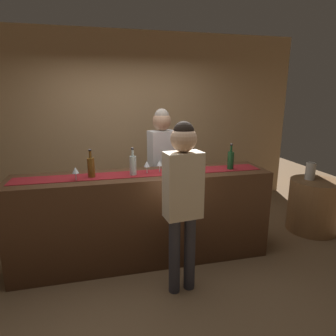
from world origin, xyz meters
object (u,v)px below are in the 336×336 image
object	(u,v)px
bartender	(162,159)
round_side_table	(313,206)
wine_glass_far_end	(75,171)
wine_bottle_clear	(133,165)
wine_glass_near_customer	(160,163)
wine_glass_mid_counter	(147,164)
customer_sipping	(183,192)
wine_bottle_green	(231,160)
vase_on_side_table	(310,171)
wine_bottle_amber	(91,167)

from	to	relation	value
bartender	round_side_table	world-z (taller)	bartender
wine_glass_far_end	wine_bottle_clear	bearing A→B (deg)	7.33
wine_bottle_clear	bartender	xyz separation A→B (m)	(0.45, 0.61, -0.08)
wine_glass_near_customer	round_side_table	world-z (taller)	wine_glass_near_customer
round_side_table	wine_bottle_clear	bearing A→B (deg)	-175.36
wine_glass_mid_counter	bartender	size ratio (longest dim) A/B	0.08
customer_sipping	round_side_table	xyz separation A→B (m)	(2.18, 0.83, -0.66)
wine_bottle_green	customer_sipping	distance (m)	0.98
wine_bottle_clear	wine_glass_far_end	size ratio (longest dim) A/B	2.10
wine_glass_mid_counter	round_side_table	xyz separation A→B (m)	(2.41, 0.18, -0.78)
wine_bottle_clear	vase_on_side_table	world-z (taller)	wine_bottle_clear
round_side_table	vase_on_side_table	world-z (taller)	vase_on_side_table
wine_glass_mid_counter	wine_bottle_green	bearing A→B (deg)	-2.58
wine_bottle_clear	wine_glass_far_end	world-z (taller)	wine_bottle_clear
wine_bottle_amber	vase_on_side_table	world-z (taller)	wine_bottle_amber
wine_bottle_clear	vase_on_side_table	bearing A→B (deg)	6.50
vase_on_side_table	customer_sipping	bearing A→B (deg)	-156.79
wine_bottle_amber	wine_glass_near_customer	size ratio (longest dim) A/B	2.10
wine_glass_mid_counter	wine_glass_far_end	xyz separation A→B (m)	(-0.75, -0.10, 0.00)
wine_bottle_amber	wine_glass_mid_counter	distance (m)	0.60
wine_bottle_amber	customer_sipping	size ratio (longest dim) A/B	0.18
bartender	wine_bottle_amber	bearing A→B (deg)	20.58
bartender	vase_on_side_table	size ratio (longest dim) A/B	7.19
wine_bottle_clear	customer_sipping	xyz separation A→B (m)	(0.38, -0.62, -0.12)
wine_bottle_amber	wine_glass_far_end	xyz separation A→B (m)	(-0.15, -0.08, -0.01)
wine_bottle_green	vase_on_side_table	distance (m)	1.43
wine_glass_near_customer	vase_on_side_table	size ratio (longest dim) A/B	0.60
wine_bottle_amber	round_side_table	xyz separation A→B (m)	(3.00, 0.20, -0.79)
wine_bottle_green	vase_on_side_table	xyz separation A→B (m)	(1.37, 0.30, -0.30)
wine_bottle_clear	vase_on_side_table	xyz separation A→B (m)	(2.51, 0.29, -0.30)
wine_bottle_amber	wine_glass_far_end	distance (m)	0.17
bartender	customer_sipping	distance (m)	1.23
wine_glass_near_customer	wine_glass_mid_counter	xyz separation A→B (m)	(-0.15, -0.01, 0.00)
wine_bottle_amber	wine_bottle_green	size ratio (longest dim) A/B	1.00
customer_sipping	wine_glass_far_end	bearing A→B (deg)	143.84
wine_bottle_clear	wine_glass_mid_counter	xyz separation A→B (m)	(0.16, 0.03, -0.01)
wine_glass_near_customer	customer_sipping	bearing A→B (deg)	-83.18
customer_sipping	round_side_table	world-z (taller)	customer_sipping
wine_glass_mid_counter	round_side_table	distance (m)	2.53
wine_bottle_amber	vase_on_side_table	distance (m)	2.97
wine_bottle_amber	wine_glass_far_end	world-z (taller)	wine_bottle_amber
wine_bottle_clear	wine_bottle_green	world-z (taller)	same
wine_glass_far_end	bartender	size ratio (longest dim) A/B	0.08
wine_bottle_green	customer_sipping	world-z (taller)	customer_sipping
vase_on_side_table	wine_bottle_clear	bearing A→B (deg)	-173.50
wine_glass_far_end	customer_sipping	xyz separation A→B (m)	(0.97, -0.55, -0.12)
wine_glass_near_customer	vase_on_side_table	world-z (taller)	wine_glass_near_customer
wine_bottle_clear	wine_bottle_green	size ratio (longest dim) A/B	1.00
wine_bottle_green	vase_on_side_table	size ratio (longest dim) A/B	1.26
wine_bottle_clear	wine_glass_near_customer	size ratio (longest dim) A/B	2.10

